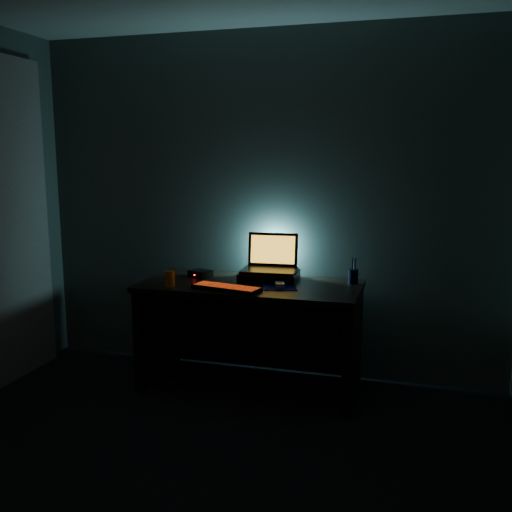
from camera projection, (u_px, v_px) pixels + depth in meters
The scene contains 11 objects.
room at pixel (136, 248), 2.29m from camera, with size 3.50×4.00×2.50m.
desk at pixel (253, 317), 4.00m from camera, with size 1.50×0.70×0.75m.
curtain at pixel (16, 221), 4.12m from camera, with size 0.06×0.65×2.30m, color #ACA989.
riser at pixel (269, 276), 4.01m from camera, with size 0.40×0.30×0.06m, color black.
laptop at pixel (271, 262), 4.04m from camera, with size 0.39×0.30×0.26m.
keyboard at pixel (227, 288), 3.72m from camera, with size 0.48×0.24×0.03m.
mousepad at pixel (280, 287), 3.79m from camera, with size 0.22×0.20×0.00m, color #0C0C54.
mouse at pixel (280, 285), 3.78m from camera, with size 0.06×0.10×0.03m, color gray.
pen_cup at pixel (353, 277), 3.89m from camera, with size 0.07×0.07×0.10m, color black.
juice_glass at pixel (170, 279), 3.80m from camera, with size 0.06×0.06×0.11m, color orange.
router at pixel (201, 274), 4.11m from camera, with size 0.18×0.17×0.05m.
Camera 1 is at (1.09, -2.04, 1.62)m, focal length 40.00 mm.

